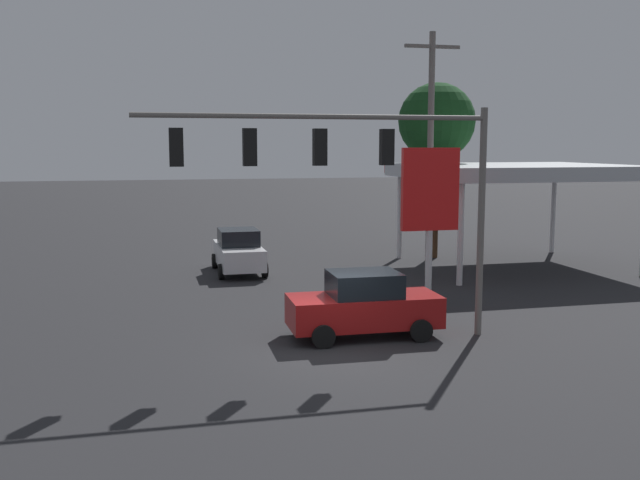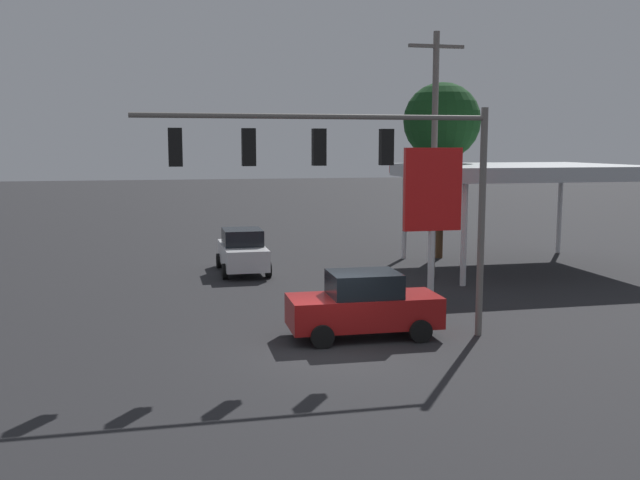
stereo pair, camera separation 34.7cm
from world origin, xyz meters
name	(u,v)px [view 1 (the left image)]	position (x,y,z in m)	size (l,w,h in m)	color
ground_plane	(337,351)	(0.00, 0.00, 0.00)	(200.00, 200.00, 0.00)	#262628
traffic_signal_assembly	(347,163)	(-0.45, -0.71, 5.10)	(9.93, 0.43, 6.65)	slate
utility_pole	(430,150)	(-6.66, -9.88, 5.39)	(2.40, 0.26, 10.21)	slate
gas_station_canopy	(515,172)	(-11.38, -11.30, 4.36)	(9.68, 8.34, 4.70)	#B2B7BC
price_sign	(430,195)	(-4.92, -5.58, 3.80)	(2.13, 0.27, 5.49)	silver
sedan_waiting	(364,305)	(-1.14, -1.23, 0.95)	(4.43, 2.12, 1.93)	maroon
sedan_far	(239,251)	(1.11, -12.66, 0.95)	(2.08, 4.41, 1.93)	silver
street_tree	(437,122)	(-8.92, -14.63, 6.68)	(3.75, 3.75, 8.61)	#4C331E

